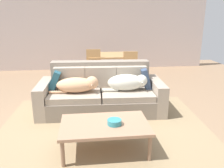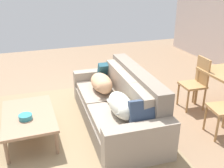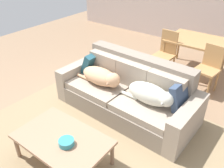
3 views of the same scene
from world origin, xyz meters
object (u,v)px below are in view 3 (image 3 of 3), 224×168
(dog_on_right_cushion, at_px, (151,94))
(coffee_table, at_px, (62,140))
(dog_on_left_cushion, at_px, (102,77))
(throw_pillow_by_left_arm, at_px, (92,63))
(dining_chair_near_left, at_px, (166,52))
(dining_table, at_px, (197,43))
(dining_chair_near_right, at_px, (209,67))
(couch, at_px, (128,93))
(throw_pillow_by_right_arm, at_px, (180,96))
(bowl_on_coffee_table, at_px, (66,142))

(dog_on_right_cushion, xyz_separation_m, coffee_table, (-0.55, -1.26, -0.23))
(dog_on_left_cushion, xyz_separation_m, throw_pillow_by_left_arm, (-0.44, 0.26, 0.03))
(dining_chair_near_left, bearing_deg, dog_on_right_cushion, -67.78)
(dog_on_right_cushion, height_order, dining_table, dining_table)
(dog_on_right_cushion, height_order, dining_chair_near_left, dining_chair_near_left)
(throw_pillow_by_left_arm, bearing_deg, coffee_table, -61.93)
(dog_on_left_cushion, bearing_deg, coffee_table, -71.09)
(dining_chair_near_left, xyz_separation_m, dining_chair_near_right, (0.93, -0.11, -0.02))
(coffee_table, bearing_deg, throw_pillow_by_left_arm, 118.07)
(dining_table, height_order, dining_chair_near_left, dining_chair_near_left)
(dog_on_right_cushion, xyz_separation_m, dining_chair_near_right, (0.36, 1.59, -0.09))
(couch, xyz_separation_m, throw_pillow_by_left_arm, (-0.86, 0.09, 0.27))
(coffee_table, bearing_deg, dog_on_left_cushion, 106.28)
(dog_on_right_cushion, bearing_deg, coffee_table, -110.78)
(throw_pillow_by_right_arm, bearing_deg, bowl_on_coffee_table, -118.14)
(dog_on_left_cushion, distance_m, coffee_table, 1.33)
(dog_on_right_cushion, bearing_deg, bowl_on_coffee_table, -105.25)
(dog_on_left_cushion, xyz_separation_m, bowl_on_coffee_table, (0.49, -1.30, -0.14))
(throw_pillow_by_left_arm, bearing_deg, bowl_on_coffee_table, -59.02)
(couch, bearing_deg, dining_chair_near_right, 61.66)
(throw_pillow_by_left_arm, height_order, coffee_table, throw_pillow_by_left_arm)
(couch, distance_m, coffee_table, 1.43)
(couch, xyz_separation_m, throw_pillow_by_right_arm, (0.87, 0.01, 0.28))
(couch, bearing_deg, bowl_on_coffee_table, -84.47)
(dog_on_left_cushion, distance_m, dining_table, 2.36)
(dining_table, distance_m, dining_chair_near_right, 0.81)
(dog_on_right_cushion, xyz_separation_m, throw_pillow_by_left_arm, (-1.36, 0.26, 0.02))
(dining_table, relative_size, dining_chair_near_left, 1.22)
(dog_on_left_cushion, distance_m, bowl_on_coffee_table, 1.40)
(throw_pillow_by_left_arm, xyz_separation_m, bowl_on_coffee_table, (0.94, -1.56, -0.17))
(couch, bearing_deg, throw_pillow_by_right_arm, 3.23)
(throw_pillow_by_left_arm, relative_size, dining_chair_near_left, 0.40)
(dog_on_right_cushion, relative_size, dining_chair_near_left, 0.90)
(dog_on_left_cushion, height_order, dining_table, dining_table)
(coffee_table, distance_m, dining_chair_near_left, 2.97)
(dining_chair_near_left, bearing_deg, dining_chair_near_right, -3.05)
(coffee_table, xyz_separation_m, dining_table, (0.43, 3.48, 0.31))
(throw_pillow_by_right_arm, distance_m, bowl_on_coffee_table, 1.69)
(dining_table, bearing_deg, dog_on_right_cushion, -86.88)
(dining_chair_near_right, bearing_deg, throw_pillow_by_left_arm, -133.60)
(throw_pillow_by_left_arm, bearing_deg, dog_on_left_cushion, -30.28)
(dog_on_left_cushion, relative_size, dining_chair_near_left, 0.93)
(dining_table, bearing_deg, bowl_on_coffee_table, -94.86)
(throw_pillow_by_right_arm, relative_size, dining_chair_near_left, 0.42)
(bowl_on_coffee_table, bearing_deg, throw_pillow_by_left_arm, 120.98)
(dining_chair_near_right, bearing_deg, coffee_table, -99.03)
(throw_pillow_by_left_arm, height_order, bowl_on_coffee_table, throw_pillow_by_left_arm)
(throw_pillow_by_left_arm, bearing_deg, dining_table, 57.78)
(dining_chair_near_right, bearing_deg, couch, -112.41)
(dog_on_right_cushion, height_order, bowl_on_coffee_table, dog_on_right_cushion)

